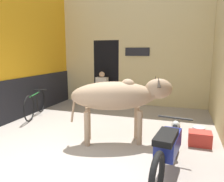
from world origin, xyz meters
name	(u,v)px	position (x,y,z in m)	size (l,w,h in m)	color
ground_plane	(56,176)	(0.00, 0.00, 0.00)	(30.00, 30.00, 0.00)	#9E9389
wall_left_shopfront	(18,48)	(-2.67, 2.44, 1.97)	(0.25, 4.91, 4.07)	orange
wall_back_with_doorway	(126,54)	(-0.28, 5.13, 1.77)	(5.18, 0.93, 4.07)	#D1BC84
cow	(119,96)	(0.55, 1.54, 0.98)	(2.09, 1.20, 1.39)	tan
motorcycle_near	(168,147)	(1.61, 0.61, 0.43)	(0.58, 2.00, 0.76)	black
bicycle	(36,104)	(-2.29, 2.55, 0.37)	(0.61, 1.61, 0.74)	black
shopkeeper_seated	(101,88)	(-0.96, 4.44, 0.62)	(0.41, 0.33, 1.19)	brown
plastic_stool	(92,97)	(-1.38, 4.54, 0.24)	(0.29, 0.29, 0.45)	#DB6093
crate	(200,138)	(2.15, 1.88, 0.14)	(0.44, 0.32, 0.28)	red
bucket	(199,133)	(2.14, 2.24, 0.13)	(0.26, 0.26, 0.26)	#A8A8B2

